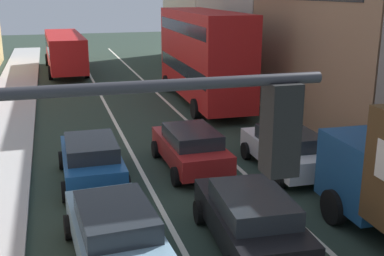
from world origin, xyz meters
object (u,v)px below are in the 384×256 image
wagon_left_lane_second (115,231)px  sedan_left_lane_third (91,159)px  sedan_centre_lane_second (250,218)px  sedan_right_lane_behind_truck (287,149)px  hatchback_centre_lane_third (191,147)px  bus_mid_queue_primary (203,53)px  bus_far_queue_secondary (65,49)px

wagon_left_lane_second → sedan_left_lane_third: 5.21m
sedan_centre_lane_second → sedan_right_lane_behind_truck: (3.30, 4.55, 0.00)m
hatchback_centre_lane_third → sedan_left_lane_third: 3.49m
sedan_centre_lane_second → bus_mid_queue_primary: (3.64, 15.45, 2.03)m
wagon_left_lane_second → sedan_left_lane_third: size_ratio=1.02×
sedan_right_lane_behind_truck → sedan_left_lane_third: bearing=83.9°
bus_mid_queue_primary → bus_far_queue_secondary: (-6.90, 13.15, -1.07)m
wagon_left_lane_second → bus_far_queue_secondary: bearing=-3.3°
hatchback_centre_lane_third → bus_mid_queue_primary: bearing=-20.6°
sedan_centre_lane_second → bus_mid_queue_primary: bearing=-9.3°
sedan_right_lane_behind_truck → wagon_left_lane_second: bearing=124.8°
hatchback_centre_lane_third → sedan_right_lane_behind_truck: bearing=-110.9°
sedan_left_lane_third → sedan_right_lane_behind_truck: (6.64, -0.87, 0.00)m
hatchback_centre_lane_third → bus_far_queue_secondary: bus_far_queue_secondary is taller
sedan_centre_lane_second → bus_far_queue_secondary: bus_far_queue_secondary is taller
wagon_left_lane_second → bus_mid_queue_primary: 16.84m
wagon_left_lane_second → bus_far_queue_secondary: size_ratio=0.42×
sedan_centre_lane_second → bus_mid_queue_primary: bus_mid_queue_primary is taller
hatchback_centre_lane_third → bus_far_queue_secondary: 23.16m
sedan_right_lane_behind_truck → bus_far_queue_secondary: (-6.56, 24.05, 0.96)m
sedan_centre_lane_second → hatchback_centre_lane_third: size_ratio=1.02×
sedan_centre_lane_second → hatchback_centre_lane_third: same height
wagon_left_lane_second → bus_mid_queue_primary: bus_mid_queue_primary is taller
wagon_left_lane_second → sedan_left_lane_third: same height
sedan_centre_lane_second → sedan_left_lane_third: 6.37m
sedan_centre_lane_second → wagon_left_lane_second: same height
sedan_left_lane_third → sedan_right_lane_behind_truck: bearing=-97.6°
hatchback_centre_lane_third → sedan_left_lane_third: bearing=93.9°
hatchback_centre_lane_third → sedan_right_lane_behind_truck: (3.16, -1.16, 0.00)m
sedan_centre_lane_second → sedan_right_lane_behind_truck: same height
wagon_left_lane_second → bus_mid_queue_primary: bearing=-27.7°
sedan_left_lane_third → wagon_left_lane_second: bearing=-179.2°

